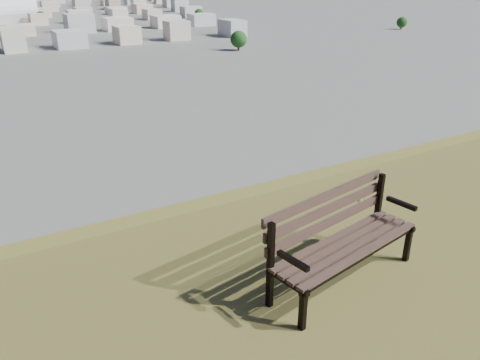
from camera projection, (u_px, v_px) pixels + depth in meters
park_bench at (340, 234)px, 4.37m from camera, size 1.71×0.82×0.86m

